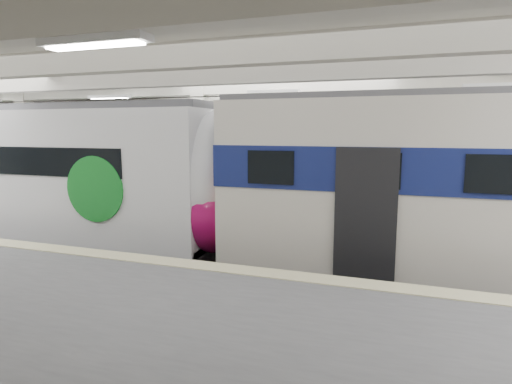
% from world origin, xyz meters
% --- Properties ---
extents(station_hall, '(36.00, 24.00, 5.75)m').
position_xyz_m(station_hall, '(0.00, -1.74, 3.24)').
color(station_hall, black).
rests_on(station_hall, ground).
extents(modern_emu, '(14.22, 2.93, 4.57)m').
position_xyz_m(modern_emu, '(-6.28, -0.00, 2.24)').
color(modern_emu, white).
rests_on(modern_emu, ground).
extents(far_train, '(14.95, 3.73, 4.70)m').
position_xyz_m(far_train, '(-8.00, 5.50, 2.42)').
color(far_train, white).
rests_on(far_train, ground).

